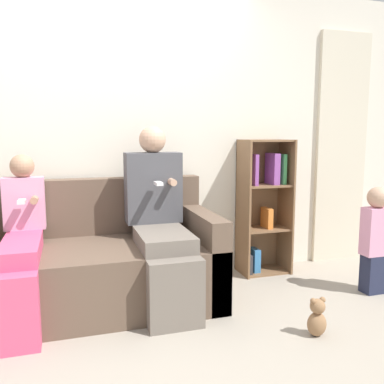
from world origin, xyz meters
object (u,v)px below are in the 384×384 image
object	(u,v)px
toddler_standing	(376,237)
teddy_bear	(317,318)
couch	(96,265)
child_seated	(21,241)
bookshelf	(263,205)
adult_seated	(160,213)

from	to	relation	value
toddler_standing	teddy_bear	size ratio (longest dim) A/B	3.39
couch	child_seated	xyz separation A→B (m)	(-0.48, -0.14, 0.26)
toddler_standing	bookshelf	xyz separation A→B (m)	(-0.62, 0.74, 0.17)
adult_seated	child_seated	size ratio (longest dim) A/B	1.18
adult_seated	toddler_standing	bearing A→B (deg)	-11.25
bookshelf	teddy_bear	bearing A→B (deg)	-100.65
couch	bookshelf	world-z (taller)	bookshelf
adult_seated	bookshelf	xyz separation A→B (m)	(1.06, 0.41, -0.06)
child_seated	bookshelf	size ratio (longest dim) A/B	0.92
couch	teddy_bear	world-z (taller)	couch
couch	bookshelf	size ratio (longest dim) A/B	1.46
couch	child_seated	bearing A→B (deg)	-163.80
child_seated	toddler_standing	bearing A→B (deg)	-5.89
adult_seated	couch	bearing A→B (deg)	170.57
couch	child_seated	world-z (taller)	child_seated
teddy_bear	child_seated	bearing A→B (deg)	156.84
bookshelf	teddy_bear	distance (m)	1.35
couch	toddler_standing	world-z (taller)	couch
child_seated	adult_seated	bearing A→B (deg)	3.72
couch	adult_seated	bearing A→B (deg)	-9.43
child_seated	bookshelf	distance (m)	2.07
toddler_standing	bookshelf	distance (m)	0.98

